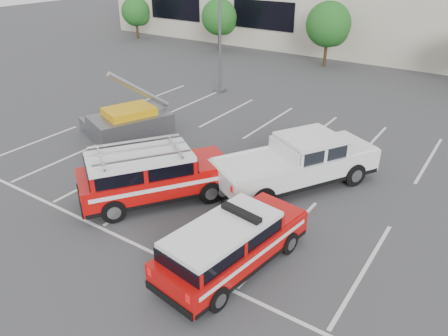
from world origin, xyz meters
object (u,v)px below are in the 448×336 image
object	(u,v)px
tree_mid_left	(330,26)
fire_chief_suv	(231,247)
tree_far_left	(137,13)
tree_left	(220,18)
light_pole_left	(220,7)
utility_rig	(128,123)
white_pickup	(297,166)
ladder_suv	(153,178)

from	to	relation	value
tree_mid_left	fire_chief_suv	bearing A→B (deg)	-73.85
tree_far_left	fire_chief_suv	world-z (taller)	tree_far_left
tree_left	tree_mid_left	size ratio (longest dim) A/B	0.91
light_pole_left	utility_rig	distance (m)	9.73
white_pickup	fire_chief_suv	bearing A→B (deg)	-53.88
light_pole_left	white_pickup	xyz separation A→B (m)	(9.45, -8.42, -4.39)
fire_chief_suv	tree_far_left	bearing A→B (deg)	146.42
tree_far_left	utility_rig	bearing A→B (deg)	-47.12
tree_far_left	light_pole_left	world-z (taller)	light_pole_left
white_pickup	tree_far_left	bearing A→B (deg)	174.84
tree_left	ladder_suv	world-z (taller)	tree_left
white_pickup	ladder_suv	xyz separation A→B (m)	(-3.91, -3.97, 0.07)
white_pickup	utility_rig	size ratio (longest dim) A/B	1.53
tree_far_left	ladder_suv	size ratio (longest dim) A/B	0.70
light_pole_left	tree_left	bearing A→B (deg)	124.52
tree_mid_left	fire_chief_suv	size ratio (longest dim) A/B	0.93
tree_left	utility_rig	world-z (taller)	tree_left
tree_far_left	white_pickup	world-z (taller)	tree_far_left
light_pole_left	ladder_suv	xyz separation A→B (m)	(5.54, -12.39, -4.32)
fire_chief_suv	ladder_suv	world-z (taller)	ladder_suv
tree_left	utility_rig	bearing A→B (deg)	-68.56
tree_left	tree_mid_left	world-z (taller)	tree_mid_left
tree_far_left	white_pickup	size ratio (longest dim) A/B	0.59
light_pole_left	fire_chief_suv	xyz separation A→B (m)	(10.06, -14.03, -4.46)
fire_chief_suv	light_pole_left	bearing A→B (deg)	133.82
tree_far_left	tree_mid_left	bearing A→B (deg)	0.00
ladder_suv	utility_rig	size ratio (longest dim) A/B	1.29
fire_chief_suv	white_pickup	world-z (taller)	white_pickup
tree_mid_left	light_pole_left	distance (m)	10.73
tree_mid_left	light_pole_left	world-z (taller)	light_pole_left
white_pickup	ladder_suv	bearing A→B (deg)	-104.69
tree_left	ladder_suv	xyz separation A→B (m)	(12.44, -22.44, -1.91)
tree_mid_left	tree_left	bearing A→B (deg)	-180.00
light_pole_left	ladder_suv	bearing A→B (deg)	-65.92
fire_chief_suv	white_pickup	size ratio (longest dim) A/B	0.77
utility_rig	fire_chief_suv	bearing A→B (deg)	-8.26
tree_left	ladder_suv	bearing A→B (deg)	-60.98
white_pickup	light_pole_left	bearing A→B (deg)	168.15
white_pickup	utility_rig	distance (m)	9.03
fire_chief_suv	ladder_suv	bearing A→B (deg)	168.21
ladder_suv	fire_chief_suv	bearing A→B (deg)	14.63
tree_far_left	fire_chief_suv	bearing A→B (deg)	-41.76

